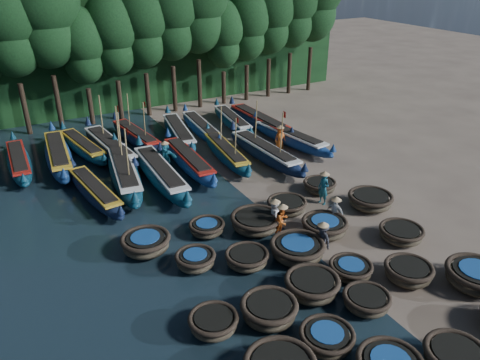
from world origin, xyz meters
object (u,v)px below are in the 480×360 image
coracle_11 (269,310)px  long_boat_9 (19,162)px  coracle_19 (370,200)px  fisherman_5 (166,155)px  coracle_8 (408,272)px  fisherman_3 (322,238)px  coracle_15 (195,260)px  coracle_22 (256,222)px  long_boat_8 (290,138)px  coracle_6 (327,338)px  fisherman_2 (282,220)px  coracle_17 (297,249)px  long_boat_17 (259,121)px  coracle_21 (207,228)px  coracle_9 (476,276)px  long_boat_10 (58,155)px  coracle_10 (213,323)px  fisherman_4 (335,211)px  coracle_12 (312,285)px  long_boat_15 (201,128)px  coracle_14 (401,233)px  coracle_7 (367,301)px  coracle_24 (320,186)px  fisherman_6 (280,137)px  coracle_13 (351,269)px  long_boat_4 (161,173)px  fisherman_1 (324,187)px  coracle_16 (247,258)px  long_boat_12 (110,147)px  coracle_20 (146,243)px  long_boat_2 (95,191)px  long_boat_5 (189,160)px  long_boat_3 (124,172)px  coracle_23 (287,206)px  long_boat_14 (179,133)px  long_boat_6 (226,153)px  long_boat_11 (83,146)px  long_boat_13 (136,136)px  fisherman_0 (275,213)px  coracle_3 (455,358)px  coracle_18 (325,226)px

coracle_11 → long_boat_9: long_boat_9 is taller
coracle_19 → fisherman_5: (-7.59, 9.73, 0.46)m
coracle_8 → fisherman_3: bearing=120.2°
coracle_15 → coracle_22: 3.99m
long_boat_8 → coracle_6: bearing=-128.4°
long_boat_8 → fisherman_2: (-6.88, -9.30, 0.29)m
coracle_17 → long_boat_9: (-9.53, 15.95, 0.03)m
long_boat_17 → coracle_21: bearing=-131.7°
coracle_9 → long_boat_10: bearing=120.9°
coracle_10 → fisherman_4: size_ratio=1.21×
coracle_12 → long_boat_15: (3.76, 18.48, 0.04)m
coracle_14 → coracle_7: bearing=-149.4°
coracle_24 → long_boat_9: long_boat_9 is taller
coracle_9 → long_boat_9: bearing=125.0°
coracle_6 → coracle_22: 7.69m
long_boat_15 → fisherman_6: 6.26m
fisherman_4 → coracle_13: bearing=127.7°
long_boat_4 → fisherman_1: (6.66, -6.50, 0.38)m
coracle_16 → long_boat_12: long_boat_12 is taller
long_boat_12 → fisherman_6: 11.29m
coracle_10 → coracle_20: size_ratio=0.78×
long_boat_2 → fisherman_3: size_ratio=4.30×
long_boat_5 → long_boat_3: bearing=-178.7°
coracle_22 → long_boat_4: (-2.18, 7.08, 0.13)m
coracle_7 → fisherman_4: 5.97m
coracle_13 → coracle_23: coracle_23 is taller
long_boat_14 → coracle_7: bearing=-81.8°
coracle_6 → fisherman_5: (0.44, 16.26, 0.55)m
long_boat_6 → long_boat_11: (-7.80, 5.60, -0.01)m
coracle_15 → long_boat_11: (-1.41, 15.11, 0.10)m
coracle_13 → long_boat_13: 19.09m
coracle_17 → fisherman_3: bearing=-8.8°
coracle_12 → coracle_22: coracle_12 is taller
fisherman_0 → fisherman_2: (-0.07, -0.73, 0.03)m
coracle_16 → fisherman_5: (0.56, 11.03, 0.52)m
coracle_9 → long_boat_10: size_ratio=0.32×
coracle_6 → coracle_22: bearing=77.5°
coracle_7 → coracle_16: 5.18m
long_boat_3 → long_boat_17: size_ratio=1.02×
long_boat_5 → long_boat_13: long_boat_13 is taller
coracle_3 → coracle_8: 4.51m
coracle_6 → fisherman_3: (3.23, 4.46, 0.44)m
long_boat_5 → fisherman_5: size_ratio=4.20×
long_boat_11 → long_boat_15: size_ratio=0.97×
coracle_11 → long_boat_3: bearing=95.2°
coracle_18 → fisherman_6: (4.11, 10.08, 0.39)m
coracle_18 → fisherman_5: 11.37m
coracle_12 → coracle_21: coracle_12 is taller
coracle_3 → fisherman_0: bearing=92.2°
fisherman_2 → coracle_13: bearing=-99.1°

